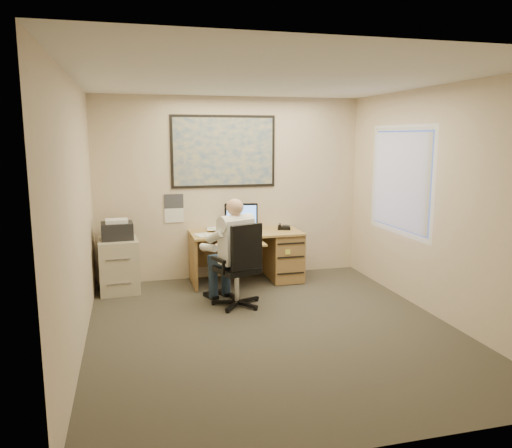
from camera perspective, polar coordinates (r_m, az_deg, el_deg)
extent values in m
cube|color=#38342B|center=(5.69, 1.90, -11.88)|extent=(4.00, 4.50, 0.00)
cube|color=white|center=(5.32, 2.07, 16.24)|extent=(4.00, 4.50, 0.00)
cube|color=beige|center=(7.51, -2.86, 4.08)|extent=(4.00, 0.00, 2.70)
cube|color=beige|center=(3.28, 13.13, -3.84)|extent=(4.00, 0.00, 2.70)
cube|color=beige|center=(5.15, -19.88, 0.79)|extent=(0.00, 4.50, 2.70)
cube|color=beige|center=(6.20, 20.02, 2.25)|extent=(0.00, 4.50, 2.70)
cube|color=#B08C4B|center=(7.27, -1.15, -1.01)|extent=(1.60, 0.75, 0.03)
cube|color=#9E7540|center=(7.50, 3.15, -3.62)|extent=(0.45, 0.70, 0.70)
cube|color=#9E7540|center=(7.22, -7.19, -4.22)|extent=(0.04, 0.70, 0.70)
cube|color=#9E7540|center=(7.66, -1.73, -2.63)|extent=(1.55, 0.03, 0.55)
cylinder|color=black|center=(7.40, -1.74, -0.62)|extent=(0.20, 0.20, 0.02)
cube|color=black|center=(7.34, -1.72, 0.94)|extent=(0.49, 0.11, 0.37)
cube|color=#5081DA|center=(7.32, -1.67, 0.91)|extent=(0.43, 0.07, 0.31)
cube|color=#B08C4B|center=(6.83, -1.23, -2.37)|extent=(0.55, 0.30, 0.02)
cube|color=beige|center=(6.82, -1.23, -2.18)|extent=(0.43, 0.14, 0.02)
cube|color=black|center=(7.47, 3.22, -0.42)|extent=(0.23, 0.22, 0.05)
cylinder|color=silver|center=(7.13, -4.25, -0.37)|extent=(0.08, 0.08, 0.19)
cylinder|color=white|center=(7.22, -2.62, -0.55)|extent=(0.08, 0.08, 0.11)
cube|color=white|center=(7.17, -4.65, -0.93)|extent=(0.60, 0.56, 0.03)
cube|color=#1E4C93|center=(7.43, -3.71, 8.26)|extent=(1.56, 0.03, 1.06)
cube|color=white|center=(7.41, -9.36, 1.77)|extent=(0.28, 0.01, 0.42)
cube|color=#BFB59A|center=(7.17, -15.42, -4.54)|extent=(0.56, 0.66, 0.73)
cube|color=black|center=(7.07, -15.60, -0.76)|extent=(0.44, 0.39, 0.23)
cube|color=white|center=(7.03, -15.65, 0.33)|extent=(0.31, 0.25, 0.05)
cylinder|color=silver|center=(6.36, -2.21, -7.12)|extent=(0.06, 0.06, 0.40)
cube|color=black|center=(6.30, -2.22, -5.20)|extent=(0.59, 0.59, 0.07)
cube|color=black|center=(6.00, -2.53, -2.72)|extent=(0.42, 0.20, 0.55)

